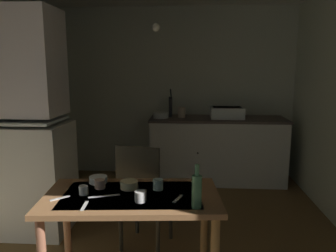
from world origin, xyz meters
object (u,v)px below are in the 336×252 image
at_px(dining_table, 132,208).
at_px(glass_bottle, 197,190).
at_px(hand_pump, 170,105).
at_px(mixing_bowl_counter, 161,115).
at_px(hutch_cabinet, 18,131).
at_px(chair_far_side, 143,195).
at_px(sink_basin, 227,112).
at_px(mug_dark, 84,190).
at_px(serving_bowl_wide, 129,185).

relative_size(dining_table, glass_bottle, 4.50).
xyz_separation_m(hand_pump, dining_table, (-0.11, -2.44, -0.44)).
xyz_separation_m(mixing_bowl_counter, glass_bottle, (0.45, -2.53, -0.10)).
bearing_deg(hutch_cabinet, chair_far_side, -13.54).
bearing_deg(sink_basin, mug_dark, -116.61).
height_order(hand_pump, dining_table, hand_pump).
bearing_deg(mixing_bowl_counter, mug_dark, -97.56).
bearing_deg(mug_dark, sink_basin, 63.39).
bearing_deg(hand_pump, sink_basin, -3.36).
bearing_deg(dining_table, mixing_bowl_counter, 90.28).
height_order(dining_table, glass_bottle, glass_bottle).
height_order(mug_dark, glass_bottle, glass_bottle).
bearing_deg(glass_bottle, sink_basin, 80.11).
height_order(hand_pump, serving_bowl_wide, hand_pump).
relative_size(chair_far_side, glass_bottle, 3.45).
height_order(hutch_cabinet, dining_table, hutch_cabinet).
bearing_deg(glass_bottle, mug_dark, 167.95).
height_order(chair_far_side, serving_bowl_wide, chair_far_side).
bearing_deg(serving_bowl_wide, dining_table, -70.72).
distance_m(chair_far_side, serving_bowl_wide, 0.51).
height_order(hutch_cabinet, glass_bottle, hutch_cabinet).
height_order(sink_basin, mug_dark, sink_basin).
bearing_deg(mug_dark, mixing_bowl_counter, 82.44).
relative_size(hand_pump, mixing_bowl_counter, 1.89).
height_order(sink_basin, mixing_bowl_counter, sink_basin).
height_order(dining_table, serving_bowl_wide, serving_bowl_wide).
bearing_deg(hand_pump, glass_bottle, -83.02).
distance_m(dining_table, serving_bowl_wide, 0.17).
bearing_deg(chair_far_side, glass_bottle, -59.26).
relative_size(dining_table, mug_dark, 19.98).
relative_size(sink_basin, mug_dark, 7.12).
bearing_deg(serving_bowl_wide, glass_bottle, -32.10).
relative_size(hutch_cabinet, mug_dark, 33.92).
xyz_separation_m(chair_far_side, glass_bottle, (0.44, -0.74, 0.34)).
distance_m(hand_pump, glass_bottle, 2.65).
relative_size(serving_bowl_wide, glass_bottle, 0.46).
bearing_deg(glass_bottle, mixing_bowl_counter, 100.02).
distance_m(sink_basin, glass_bottle, 2.62).
distance_m(hutch_cabinet, chair_far_side, 1.35).
distance_m(mixing_bowl_counter, mug_dark, 2.39).
distance_m(hutch_cabinet, glass_bottle, 1.97).
xyz_separation_m(mixing_bowl_counter, serving_bowl_wide, (-0.03, -2.23, -0.18)).
bearing_deg(hand_pump, serving_bowl_wide, -93.76).
bearing_deg(dining_table, mug_dark, -175.62).
bearing_deg(hutch_cabinet, glass_bottle, -31.88).
height_order(mixing_bowl_counter, serving_bowl_wide, mixing_bowl_counter).
bearing_deg(sink_basin, hutch_cabinet, -143.91).
distance_m(hand_pump, serving_bowl_wide, 2.35).
distance_m(sink_basin, serving_bowl_wide, 2.47).
bearing_deg(chair_far_side, sink_basin, 64.14).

